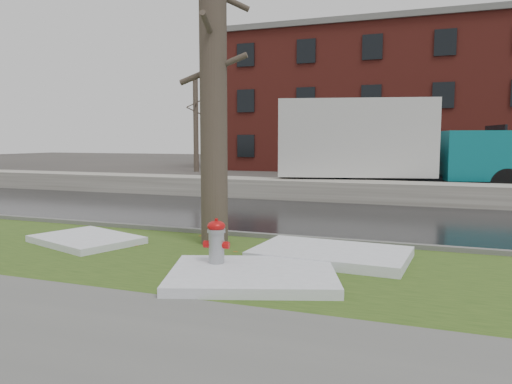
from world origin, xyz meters
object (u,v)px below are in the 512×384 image
(tree, at_px, (213,73))
(box_truck, at_px, (386,146))
(fire_hydrant, at_px, (217,244))
(worker, at_px, (310,154))

(tree, xyz_separation_m, box_truck, (2.39, 10.91, -1.62))
(fire_hydrant, bearing_deg, box_truck, 77.60)
(box_truck, xyz_separation_m, worker, (-2.66, -1.65, -0.31))
(box_truck, height_order, worker, box_truck)
(fire_hydrant, relative_size, worker, 0.48)
(tree, distance_m, worker, 9.46)
(tree, bearing_deg, fire_hydrant, -63.94)
(fire_hydrant, xyz_separation_m, worker, (-1.30, 11.37, 1.18))
(tree, relative_size, worker, 3.74)
(tree, relative_size, box_truck, 0.62)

